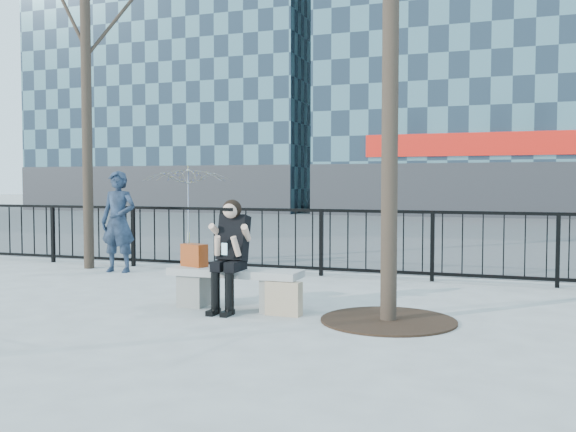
% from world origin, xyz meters
% --- Properties ---
extents(ground, '(120.00, 120.00, 0.00)m').
position_xyz_m(ground, '(0.00, 0.00, 0.00)').
color(ground, gray).
rests_on(ground, ground).
extents(street_surface, '(60.00, 23.00, 0.01)m').
position_xyz_m(street_surface, '(0.00, 15.00, 0.00)').
color(street_surface, '#474747').
rests_on(street_surface, ground).
extents(railing, '(14.00, 0.06, 1.10)m').
position_xyz_m(railing, '(0.00, 3.00, 0.55)').
color(railing, black).
rests_on(railing, ground).
extents(building_left, '(16.20, 10.20, 22.60)m').
position_xyz_m(building_left, '(-15.00, 27.00, 11.30)').
color(building_left, slate).
rests_on(building_left, ground).
extents(tree_grate, '(1.50, 1.50, 0.02)m').
position_xyz_m(tree_grate, '(1.90, -0.10, 0.01)').
color(tree_grate, black).
rests_on(tree_grate, ground).
extents(bench_main, '(1.65, 0.46, 0.49)m').
position_xyz_m(bench_main, '(0.00, 0.00, 0.30)').
color(bench_main, slate).
rests_on(bench_main, ground).
extents(seated_woman, '(0.50, 0.64, 1.34)m').
position_xyz_m(seated_woman, '(0.00, -0.16, 0.67)').
color(seated_woman, black).
rests_on(seated_woman, ground).
extents(handbag, '(0.38, 0.27, 0.28)m').
position_xyz_m(handbag, '(-0.57, 0.02, 0.63)').
color(handbag, '#943712').
rests_on(handbag, bench_main).
extents(shopping_bag, '(0.42, 0.18, 0.39)m').
position_xyz_m(shopping_bag, '(0.70, -0.18, 0.20)').
color(shopping_bag, tan).
rests_on(shopping_bag, ground).
extents(standing_man, '(0.66, 0.46, 1.74)m').
position_xyz_m(standing_man, '(-3.21, 2.26, 0.87)').
color(standing_man, black).
rests_on(standing_man, ground).
extents(vendor_umbrella, '(2.46, 2.50, 1.96)m').
position_xyz_m(vendor_umbrella, '(-4.38, 6.88, 0.98)').
color(vendor_umbrella, yellow).
rests_on(vendor_umbrella, ground).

